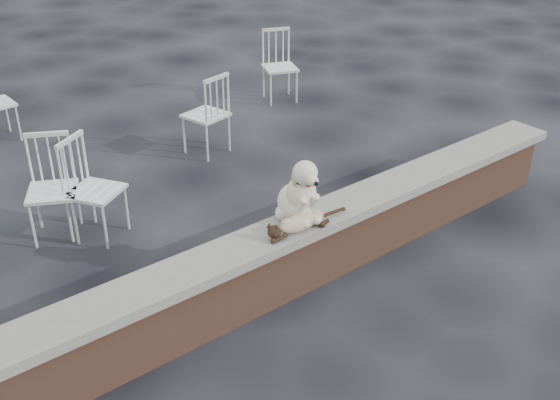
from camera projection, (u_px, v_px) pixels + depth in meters
ground at (299, 283)px, 5.52m from camera, size 60.00×60.00×0.00m
brick_wall at (299, 257)px, 5.40m from camera, size 6.00×0.30×0.50m
capstone at (300, 226)px, 5.26m from camera, size 6.20×0.40×0.08m
dog at (296, 187)px, 5.16m from camera, size 0.41×0.51×0.55m
cat at (301, 221)px, 5.11m from camera, size 0.90×0.32×0.15m
chair_c at (206, 113)px, 7.54m from camera, size 0.67×0.67×0.94m
chair_a at (95, 190)px, 5.95m from camera, size 0.77×0.77×0.94m
chair_b at (52, 190)px, 5.94m from camera, size 0.76×0.76×0.94m
chair_d at (280, 66)px, 9.04m from camera, size 0.73×0.73×0.94m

